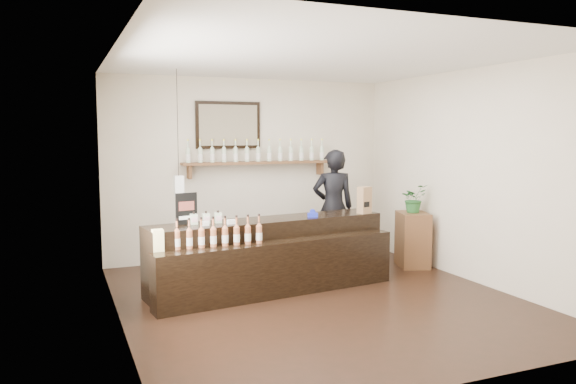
% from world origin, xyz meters
% --- Properties ---
extents(ground, '(5.00, 5.00, 0.00)m').
position_xyz_m(ground, '(0.00, 0.00, 0.00)').
color(ground, black).
rests_on(ground, ground).
extents(room_shell, '(5.00, 5.00, 5.00)m').
position_xyz_m(room_shell, '(0.00, 0.00, 1.70)').
color(room_shell, beige).
rests_on(room_shell, ground).
extents(back_wall_decor, '(2.66, 0.96, 1.69)m').
position_xyz_m(back_wall_decor, '(-0.14, 2.37, 1.75)').
color(back_wall_decor, brown).
rests_on(back_wall_decor, ground).
extents(counter, '(3.18, 1.22, 1.03)m').
position_xyz_m(counter, '(-0.36, 0.58, 0.41)').
color(counter, black).
rests_on(counter, ground).
extents(promo_sign, '(0.27, 0.07, 0.38)m').
position_xyz_m(promo_sign, '(-1.40, 0.70, 1.06)').
color(promo_sign, black).
rests_on(promo_sign, counter).
extents(paper_bag, '(0.19, 0.16, 0.36)m').
position_xyz_m(paper_bag, '(1.02, 0.68, 1.06)').
color(paper_bag, olive).
rests_on(paper_bag, counter).
extents(tape_dispenser, '(0.13, 0.07, 0.11)m').
position_xyz_m(tape_dispenser, '(0.23, 0.62, 0.92)').
color(tape_dispenser, '#1A27BB').
rests_on(tape_dispenser, counter).
extents(side_cabinet, '(0.55, 0.65, 0.80)m').
position_xyz_m(side_cabinet, '(2.00, 0.94, 0.40)').
color(side_cabinet, brown).
rests_on(side_cabinet, ground).
extents(potted_plant, '(0.42, 0.38, 0.41)m').
position_xyz_m(potted_plant, '(2.00, 0.94, 1.01)').
color(potted_plant, '#26602A').
rests_on(potted_plant, side_cabinet).
extents(shopkeeper, '(0.79, 0.61, 1.94)m').
position_xyz_m(shopkeeper, '(1.00, 1.55, 0.97)').
color(shopkeeper, black).
rests_on(shopkeeper, ground).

